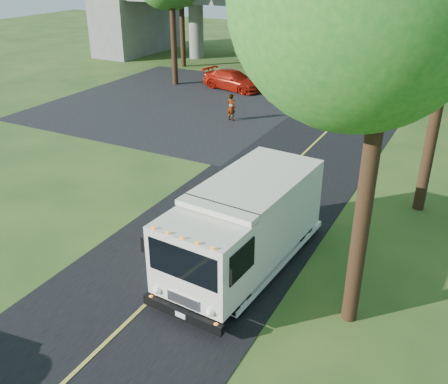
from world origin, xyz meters
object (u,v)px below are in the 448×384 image
Objects in this scene: traffic_signal at (292,43)px; pedestrian at (231,107)px; utility_pole at (263,26)px; step_van at (245,224)px; red_sedan at (233,80)px.

traffic_signal is 3.11× the size of pedestrian.
pedestrian is at bearing -79.03° from utility_pole.
step_van is at bearing -72.26° from traffic_signal.
utility_pole is 1.24× the size of step_van.
traffic_signal is 25.34m from step_van.
traffic_signal is 10.44m from pedestrian.
traffic_signal is at bearing 53.13° from utility_pole.
utility_pole reaches higher than traffic_signal.
step_van is at bearing -67.37° from utility_pole.
traffic_signal is at bearing -33.92° from red_sedan.
pedestrian is at bearing -89.53° from traffic_signal.
traffic_signal is 0.72× the size of step_van.
traffic_signal is at bearing 111.94° from step_van.
step_van is (9.20, -22.09, -2.98)m from utility_pole.
red_sedan is at bearing 122.08° from step_van.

